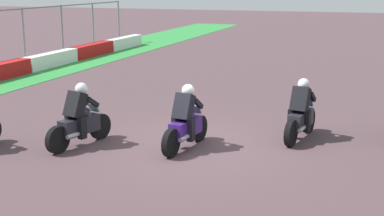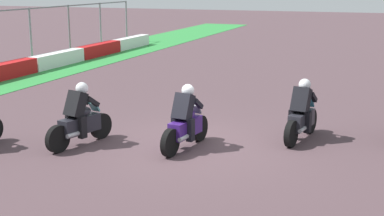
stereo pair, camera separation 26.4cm
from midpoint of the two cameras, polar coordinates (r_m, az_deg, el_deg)
ground_plane at (r=12.90m, az=0.67°, el=-3.96°), size 120.00×120.00×0.00m
rider_lane_b at (r=13.49m, az=12.08°, el=-0.74°), size 2.03×0.61×1.51m
rider_lane_c at (r=12.49m, az=-0.09°, el=-1.56°), size 2.04×0.59×1.51m
rider_lane_d at (r=12.99m, az=-11.23°, el=-1.24°), size 2.01×0.65×1.51m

